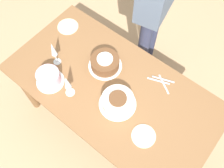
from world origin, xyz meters
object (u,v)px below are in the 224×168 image
cake_front_chocolate (105,63)px  wine_glass_near (53,50)px  cake_center_white (118,101)px  cake_back_decorated (49,78)px  wine_glass_far (67,83)px

cake_front_chocolate → wine_glass_near: bearing=33.1°
cake_center_white → cake_back_decorated: (0.50, 0.17, 0.01)m
cake_center_white → wine_glass_near: wine_glass_near is taller
cake_center_white → cake_back_decorated: bearing=18.8°
wine_glass_far → cake_center_white: bearing=-155.8°
cake_front_chocolate → wine_glass_near: wine_glass_near is taller
cake_front_chocolate → wine_glass_near: size_ratio=1.11×
cake_back_decorated → wine_glass_near: (0.08, -0.15, 0.10)m
wine_glass_near → wine_glass_far: wine_glass_near is taller
cake_center_white → cake_front_chocolate: size_ratio=1.03×
cake_front_chocolate → cake_back_decorated: (0.23, 0.36, 0.01)m
wine_glass_far → cake_back_decorated: bearing=8.2°
cake_front_chocolate → wine_glass_far: 0.35m
cake_back_decorated → wine_glass_near: wine_glass_near is taller
cake_back_decorated → wine_glass_far: size_ratio=0.96×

